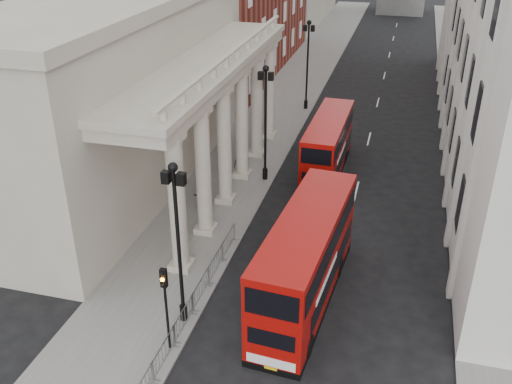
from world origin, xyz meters
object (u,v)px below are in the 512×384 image
at_px(traffic_light, 165,295).
at_px(bus_far, 328,145).
at_px(lamp_post_north, 308,59).
at_px(bus_near, 306,258).
at_px(lamp_post_mid, 265,116).
at_px(pedestrian_a, 204,181).
at_px(pedestrian_c, 239,164).
at_px(lamp_post_south, 178,235).
at_px(pedestrian_b, 200,195).

bearing_deg(traffic_light, bus_far, 79.06).
relative_size(lamp_post_north, traffic_light, 1.93).
bearing_deg(bus_near, lamp_post_north, 104.86).
bearing_deg(lamp_post_mid, pedestrian_a, -140.52).
bearing_deg(bus_near, lamp_post_mid, 116.90).
distance_m(bus_far, pedestrian_c, 6.60).
bearing_deg(bus_near, lamp_post_south, -144.63).
relative_size(lamp_post_south, lamp_post_mid, 1.00).
bearing_deg(lamp_post_north, lamp_post_south, -90.00).
bearing_deg(lamp_post_mid, pedestrian_b, -120.35).
relative_size(lamp_post_mid, lamp_post_north, 1.00).
relative_size(lamp_post_mid, traffic_light, 1.93).
distance_m(lamp_post_south, lamp_post_mid, 16.00).
height_order(lamp_post_mid, pedestrian_b, lamp_post_mid).
bearing_deg(pedestrian_a, pedestrian_c, 55.27).
height_order(lamp_post_south, pedestrian_b, lamp_post_south).
distance_m(lamp_post_mid, pedestrian_c, 4.43).
bearing_deg(bus_near, pedestrian_b, 142.13).
bearing_deg(lamp_post_mid, bus_far, 32.00).
height_order(traffic_light, bus_far, traffic_light).
bearing_deg(pedestrian_a, lamp_post_mid, 31.23).
distance_m(lamp_post_north, pedestrian_b, 21.79).
xyz_separation_m(lamp_post_north, bus_near, (5.30, -28.82, -2.42)).
height_order(lamp_post_north, pedestrian_a, lamp_post_north).
distance_m(traffic_light, pedestrian_a, 15.67).
bearing_deg(lamp_post_south, lamp_post_mid, 90.00).
distance_m(lamp_post_south, pedestrian_a, 14.12).
height_order(lamp_post_south, pedestrian_c, lamp_post_south).
bearing_deg(pedestrian_a, bus_near, -56.32).
bearing_deg(lamp_post_south, lamp_post_north, 90.00).
relative_size(traffic_light, bus_near, 0.38).
bearing_deg(lamp_post_north, pedestrian_c, -97.19).
xyz_separation_m(lamp_post_mid, pedestrian_c, (-1.99, 0.23, -3.95)).
xyz_separation_m(lamp_post_mid, lamp_post_north, (0.00, 16.00, 0.00)).
relative_size(lamp_post_south, bus_far, 0.86).
relative_size(lamp_post_mid, pedestrian_a, 5.28).
bearing_deg(bus_far, pedestrian_a, -143.19).
xyz_separation_m(lamp_post_north, bus_far, (4.08, -13.45, -2.74)).
distance_m(traffic_light, bus_far, 20.97).
bearing_deg(pedestrian_a, pedestrian_b, -85.44).
bearing_deg(pedestrian_b, bus_near, 104.49).
height_order(lamp_post_south, lamp_post_north, same).
distance_m(lamp_post_mid, bus_far, 5.53).
xyz_separation_m(traffic_light, bus_far, (3.98, 20.57, -0.93)).
bearing_deg(pedestrian_c, traffic_light, -98.09).
xyz_separation_m(lamp_post_south, pedestrian_a, (-3.57, 13.06, -4.00)).
bearing_deg(pedestrian_c, pedestrian_b, -115.68).
xyz_separation_m(lamp_post_south, bus_far, (4.08, 18.55, -2.74)).
bearing_deg(bus_far, pedestrian_b, -131.43).
height_order(lamp_post_south, lamp_post_mid, same).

